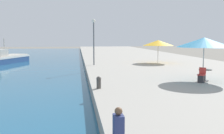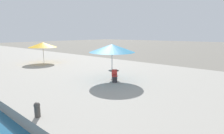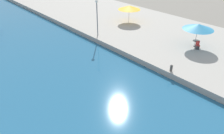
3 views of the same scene
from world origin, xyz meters
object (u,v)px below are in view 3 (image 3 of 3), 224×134
object	(u,v)px
cafe_chair_left	(198,46)
cafe_umbrella_pink	(198,27)
mooring_bollard	(171,68)
lamppost	(97,12)
cafe_table	(196,42)
cafe_umbrella_white	(129,7)

from	to	relation	value
cafe_chair_left	cafe_umbrella_pink	bearing A→B (deg)	-78.99
cafe_chair_left	mooring_bollard	size ratio (longest dim) A/B	1.39
cafe_umbrella_pink	lamppost	world-z (taller)	lamppost
cafe_table	cafe_chair_left	xyz separation A→B (m)	(-0.51, -0.51, -0.21)
cafe_table	cafe_chair_left	distance (m)	0.75
cafe_umbrella_pink	cafe_table	size ratio (longest dim) A/B	4.28
cafe_umbrella_white	mooring_bollard	size ratio (longest dim) A/B	5.09
cafe_chair_left	mooring_bollard	world-z (taller)	cafe_chair_left
cafe_umbrella_pink	cafe_umbrella_white	world-z (taller)	cafe_umbrella_pink
cafe_chair_left	cafe_umbrella_white	bearing A→B (deg)	-50.82
cafe_umbrella_pink	mooring_bollard	xyz separation A→B (m)	(-6.71, -1.48, -2.08)
cafe_umbrella_white	cafe_chair_left	bearing A→B (deg)	-95.91
lamppost	cafe_chair_left	bearing A→B (deg)	-61.83
cafe_umbrella_pink	mooring_bollard	size ratio (longest dim) A/B	5.23
cafe_umbrella_pink	lamppost	bearing A→B (deg)	121.09
mooring_bollard	lamppost	size ratio (longest dim) A/B	0.14
cafe_table	mooring_bollard	xyz separation A→B (m)	(-6.83, -1.42, -0.18)
cafe_umbrella_pink	cafe_umbrella_white	bearing A→B (deg)	85.70
cafe_umbrella_white	lamppost	world-z (taller)	lamppost
cafe_umbrella_white	cafe_table	bearing A→B (deg)	-93.67
lamppost	mooring_bollard	bearing A→B (deg)	-92.45
cafe_table	mooring_bollard	bearing A→B (deg)	-168.28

